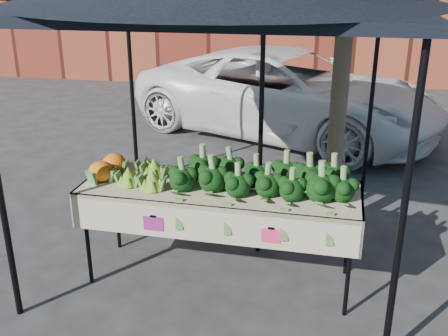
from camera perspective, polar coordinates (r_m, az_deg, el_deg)
ground at (r=4.99m, az=0.38°, el=-11.37°), size 90.00×90.00×0.00m
table at (r=4.71m, az=-0.45°, el=-7.12°), size 2.42×0.88×0.90m
canopy at (r=4.95m, az=0.11°, el=5.81°), size 3.16×3.16×2.74m
broccoli_heap at (r=4.43m, az=4.16°, el=-0.54°), size 1.57×0.60×0.30m
romanesco_cluster at (r=4.66m, az=-8.43°, el=-0.02°), size 0.46×0.60×0.23m
cauliflower_pair at (r=4.82m, az=-12.48°, el=0.28°), size 0.26×0.46×0.20m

